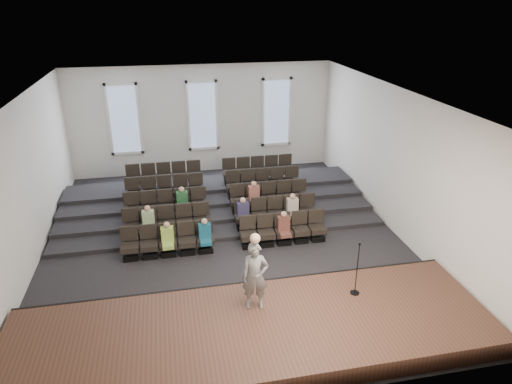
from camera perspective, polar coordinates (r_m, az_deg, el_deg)
ground at (r=15.90m, az=-3.89°, el=-6.03°), size 14.00×14.00×0.00m
ceiling at (r=14.13m, az=-4.45°, el=11.96°), size 12.00×14.00×0.02m
wall_back at (r=21.50m, az=-6.68°, el=8.98°), size 12.00×0.04×5.00m
wall_front at (r=8.73m, az=2.21°, el=-13.96°), size 12.00×0.04×5.00m
wall_left at (r=15.35m, az=-27.01°, el=0.55°), size 0.04×14.00×5.00m
wall_right at (r=16.63m, az=16.91°, el=3.80°), size 0.04×14.00×5.00m
stage at (r=11.60m, az=-0.29°, el=-17.17°), size 11.80×3.60×0.50m
stage_lip at (r=12.98m, az=-1.84°, el=-12.17°), size 11.80×0.06×0.52m
risers at (r=18.62m, az=-5.25°, el=-0.79°), size 11.80×4.80×0.60m
seating_rows at (r=16.95m, az=-4.67°, el=-1.51°), size 6.80×4.70×1.67m
windows at (r=21.39m, az=-6.69°, el=9.46°), size 8.44×0.10×3.24m
audience at (r=15.80m, az=-4.13°, el=-2.90°), size 5.45×2.64×1.10m
speaker at (r=11.47m, az=-0.11°, el=-10.47°), size 0.71×0.51×1.81m
mic_stand at (r=12.46m, az=12.40°, el=-10.53°), size 0.26×0.26×1.53m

